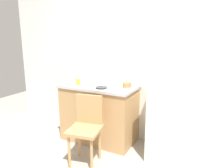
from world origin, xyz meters
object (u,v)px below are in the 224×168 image
hotplate (101,88)px  cup_white (120,85)px  cup_yellow (78,82)px  refrigerator (174,117)px  terracotta_bowl (126,85)px  chair (86,126)px

hotplate → cup_white: (0.25, 0.10, 0.04)m
cup_yellow → hotplate: bearing=-5.3°
hotplate → refrigerator: bearing=9.6°
terracotta_bowl → hotplate: bearing=-140.6°
refrigerator → cup_white: refrigerator is taller
refrigerator → cup_yellow: (-1.45, -0.13, 0.37)m
chair → cup_yellow: cup_yellow is taller
terracotta_bowl → hotplate: 0.38m
chair → terracotta_bowl: size_ratio=5.51×
terracotta_bowl → cup_yellow: size_ratio=1.81×
chair → cup_white: (0.23, 0.54, 0.46)m
chair → terracotta_bowl: (0.27, 0.68, 0.44)m
hotplate → cup_white: size_ratio=1.55×
terracotta_bowl → hotplate: terracotta_bowl is taller
chair → hotplate: 0.61m
cup_white → cup_yellow: cup_white is taller
refrigerator → chair: 1.18m
terracotta_bowl → cup_white: cup_white is taller
chair → terracotta_bowl: terracotta_bowl is taller
refrigerator → cup_white: bearing=-174.4°
refrigerator → cup_yellow: 1.51m
chair → refrigerator: bearing=21.0°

